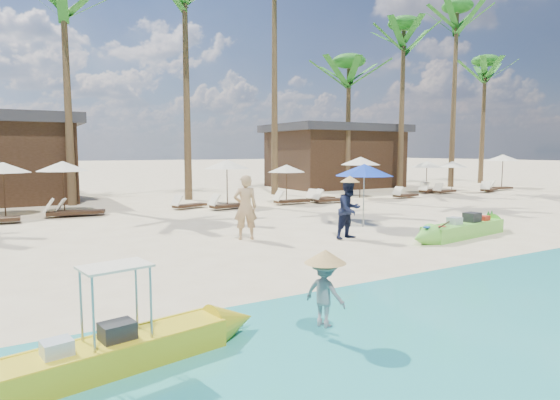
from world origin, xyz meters
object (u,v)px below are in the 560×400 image
green_canoe (464,229)px  blue_umbrella (364,170)px  yellow_canoe (102,356)px  tourist (245,207)px

green_canoe → blue_umbrella: 3.60m
green_canoe → yellow_canoe: 11.28m
yellow_canoe → tourist: 8.16m
blue_umbrella → yellow_canoe: bearing=-144.6°
tourist → blue_umbrella: 4.48m
yellow_canoe → blue_umbrella: 11.50m
tourist → blue_umbrella: (4.38, 0.10, 0.96)m
green_canoe → tourist: (-5.76, 2.79, 0.69)m
green_canoe → blue_umbrella: size_ratio=2.54×
yellow_canoe → blue_umbrella: (9.27, 6.59, 1.69)m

